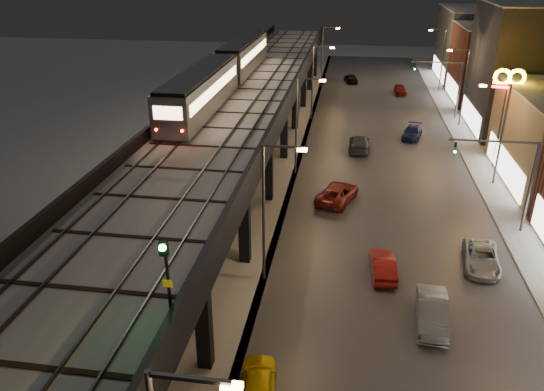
{
  "coord_description": "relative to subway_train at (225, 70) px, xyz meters",
  "views": [
    {
      "loc": [
        4.01,
        -14.84,
        18.66
      ],
      "look_at": [
        -0.48,
        14.86,
        5.0
      ],
      "focal_mm": 35.0,
      "sensor_mm": 36.0,
      "label": 1
    }
  ],
  "objects": [
    {
      "name": "streetlight_left_3",
      "position": [
        8.07,
        12.2,
        -3.06
      ],
      "size": [
        2.57,
        0.28,
        9.0
      ],
      "color": "#38383A",
      "rests_on": "ground"
    },
    {
      "name": "car_taxi",
      "position": [
        9.13,
        -33.42,
        -7.6
      ],
      "size": [
        2.2,
        4.27,
        1.39
      ],
      "primitive_type": "imported",
      "rotation": [
        0.0,
        0.0,
        3.28
      ],
      "color": "#E3BA05",
      "rests_on": "ground"
    },
    {
      "name": "car_onc_white",
      "position": [
        19.51,
        6.45,
        -7.64
      ],
      "size": [
        2.8,
        4.79,
        1.31
      ],
      "primitive_type": "imported",
      "rotation": [
        0.0,
        0.0,
        -0.23
      ],
      "color": "#101D47",
      "rests_on": "ground"
    },
    {
      "name": "traffic_light_rig_a",
      "position": [
        24.34,
        -14.8,
        -3.8
      ],
      "size": [
        6.1,
        0.34,
        7.0
      ],
      "color": "#38383A",
      "rests_on": "ground"
    },
    {
      "name": "streetlight_left_4",
      "position": [
        8.07,
        30.2,
        -3.06
      ],
      "size": [
        2.57,
        0.28,
        9.0
      ],
      "color": "#38383A",
      "rests_on": "ground"
    },
    {
      "name": "car_near_white",
      "position": [
        15.17,
        -22.18,
        -7.62
      ],
      "size": [
        1.71,
        4.2,
        1.35
      ],
      "primitive_type": "imported",
      "rotation": [
        0.0,
        0.0,
        3.21
      ],
      "color": "maroon",
      "rests_on": "ground"
    },
    {
      "name": "viaduct_parapet_streetside",
      "position": [
        6.85,
        -4.8,
        -1.45
      ],
      "size": [
        0.3,
        100.0,
        1.1
      ],
      "primitive_type": "cube",
      "color": "black",
      "rests_on": "elevated_viaduct"
    },
    {
      "name": "car_mid_dark",
      "position": [
        13.65,
        1.6,
        -7.55
      ],
      "size": [
        2.17,
        5.2,
        1.5
      ],
      "primitive_type": "imported",
      "rotation": [
        0.0,
        0.0,
        3.13
      ],
      "color": "#3D4148",
      "rests_on": "ground"
    },
    {
      "name": "building_d",
      "position": [
        32.49,
        11.2,
        -1.22
      ],
      "size": [
        12.2,
        13.2,
        14.16
      ],
      "color": "#24252D",
      "rests_on": "ground"
    },
    {
      "name": "sign_mcdonalds",
      "position": [
        26.5,
        -1.37,
        -0.72
      ],
      "size": [
        2.81,
        0.57,
        9.43
      ],
      "color": "#38383A",
      "rests_on": "ground"
    },
    {
      "name": "traffic_light_rig_b",
      "position": [
        24.34,
        15.2,
        -3.8
      ],
      "size": [
        6.1,
        0.34,
        7.0
      ],
      "color": "#38383A",
      "rests_on": "ground"
    },
    {
      "name": "sidewalk_right",
      "position": [
        26.0,
        -1.8,
        -8.23
      ],
      "size": [
        4.0,
        120.0,
        0.14
      ],
      "primitive_type": "cube",
      "color": "#9FA1A8",
      "rests_on": "ground"
    },
    {
      "name": "building_f",
      "position": [
        32.49,
        39.2,
        -2.72
      ],
      "size": [
        12.2,
        16.2,
        11.16
      ],
      "color": "#464646",
      "rests_on": "ground"
    },
    {
      "name": "elevated_viaduct",
      "position": [
        2.5,
        -4.96,
        -2.68
      ],
      "size": [
        9.0,
        100.0,
        6.3
      ],
      "color": "black",
      "rests_on": "ground"
    },
    {
      "name": "viaduct_trackbed",
      "position": [
        2.49,
        -4.83,
        -1.91
      ],
      "size": [
        8.4,
        100.0,
        0.32
      ],
      "color": "#B2B7C1",
      "rests_on": "elevated_viaduct"
    },
    {
      "name": "streetlight_left_1",
      "position": [
        8.07,
        -23.8,
        -3.06
      ],
      "size": [
        2.57,
        0.28,
        9.0
      ],
      "color": "#38383A",
      "rests_on": "ground"
    },
    {
      "name": "viaduct_parapet_far",
      "position": [
        -1.85,
        -4.8,
        -1.45
      ],
      "size": [
        0.3,
        100.0,
        1.1
      ],
      "primitive_type": "cube",
      "color": "black",
      "rests_on": "elevated_viaduct"
    },
    {
      "name": "streetlight_right_2",
      "position": [
        25.23,
        -5.8,
        -3.06
      ],
      "size": [
        2.56,
        0.28,
        9.0
      ],
      "color": "#38383A",
      "rests_on": "ground"
    },
    {
      "name": "under_viaduct_pavement",
      "position": [
        2.5,
        -1.8,
        -8.27
      ],
      "size": [
        11.0,
        120.0,
        0.06
      ],
      "primitive_type": "cube",
      "color": "#9FA1A8",
      "rests_on": "ground"
    },
    {
      "name": "car_onc_silver",
      "position": [
        17.64,
        -26.81,
        -7.54
      ],
      "size": [
        1.94,
        4.69,
        1.51
      ],
      "primitive_type": "imported",
      "rotation": [
        0.0,
        0.0,
        -0.08
      ],
      "color": "slate",
      "rests_on": "ground"
    },
    {
      "name": "road_surface",
      "position": [
        16.0,
        -1.8,
        -8.27
      ],
      "size": [
        17.0,
        120.0,
        0.06
      ],
      "primitive_type": "cube",
      "color": "#46474D",
      "rests_on": "ground"
    },
    {
      "name": "car_onc_dark",
      "position": [
        21.56,
        -20.26,
        -7.64
      ],
      "size": [
        2.73,
        4.94,
        1.31
      ],
      "primitive_type": "imported",
      "rotation": [
        0.0,
        0.0,
        -0.12
      ],
      "color": "#A2A6AC",
      "rests_on": "ground"
    },
    {
      "name": "rail_signal",
      "position": [
        6.4,
        -36.37,
        0.47
      ],
      "size": [
        0.35,
        0.43,
        3.02
      ],
      "color": "black",
      "rests_on": "viaduct_trackbed"
    },
    {
      "name": "subway_train",
      "position": [
        0.0,
        0.0,
        0.0
      ],
      "size": [
        2.83,
        34.79,
        3.38
      ],
      "color": "gray",
      "rests_on": "viaduct_trackbed"
    },
    {
      "name": "streetlight_left_2",
      "position": [
        8.07,
        -5.8,
        -3.06
      ],
      "size": [
        2.57,
        0.28,
        9.0
      ],
      "color": "#38383A",
      "rests_on": "ground"
    },
    {
      "name": "streetlight_right_3",
      "position": [
        25.23,
        12.2,
        -3.06
      ],
      "size": [
        2.56,
        0.28,
        9.0
      ],
      "color": "#38383A",
      "rests_on": "ground"
    },
    {
      "name": "car_onc_red",
      "position": [
        19.62,
        27.21,
        -7.62
      ],
      "size": [
        1.79,
        4.07,
        1.36
      ],
      "primitive_type": "imported",
      "rotation": [
        0.0,
        0.0,
        0.05
      ],
      "color": "maroon",
      "rests_on": "ground"
    },
    {
      "name": "car_mid_silver",
      "position": [
        11.91,
        -11.5,
        -7.58
      ],
      "size": [
        3.88,
        5.68,
        1.44
      ],
      "primitive_type": "imported",
      "rotation": [
        0.0,
        0.0,
        2.83
      ],
      "color": "maroon",
      "rests_on": "ground"
    },
    {
      "name": "building_e",
      "position": [
        32.49,
        25.2,
        -3.22
      ],
      "size": [
        12.2,
        12.2,
        10.16
      ],
      "color": "brown",
      "rests_on": "ground"
    },
    {
      "name": "streetlight_right_4",
      "position": [
        25.23,
        30.2,
        -3.06
      ],
      "size": [
        2.56,
        0.28,
        9.0
      ],
      "color": "#38383A",
      "rests_on": "ground"
    },
    {
      "name": "car_far_white",
      "position": [
        12.32,
        33.88,
        -7.6
      ],
      "size": [
        2.5,
        4.34,
        1.39
      ],
      "primitive_type": "imported",
      "rotation": [
        0.0,
        0.0,
        3.37
      ],
      "color": "black",
      "rests_on": "ground"
    }
  ]
}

